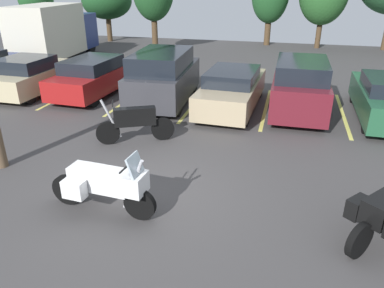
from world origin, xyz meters
name	(u,v)px	position (x,y,z in m)	size (l,w,h in m)	color
ground	(153,192)	(0.00, 0.00, -0.05)	(44.00, 44.00, 0.10)	#423F3F
motorcycle_touring	(105,183)	(-0.61, -0.99, 0.65)	(2.33, 0.96, 1.38)	black
motorcycle_third	(135,122)	(-1.41, 2.43, 0.61)	(2.06, 1.09, 1.32)	black
parking_stripes	(163,99)	(-1.97, 6.51, 0.00)	(24.05, 4.80, 0.01)	#EAE066
car_champagne	(32,75)	(-7.44, 6.11, 0.72)	(1.95, 4.33, 1.50)	#C1B289
car_red	(95,76)	(-4.87, 6.60, 0.73)	(1.97, 4.74, 1.48)	maroon
car_charcoal	(164,77)	(-1.80, 6.18, 0.98)	(2.17, 4.47, 1.96)	#38383D
car_tan	(232,89)	(0.79, 6.16, 0.70)	(1.98, 4.81, 1.43)	tan
car_maroon	(300,86)	(3.11, 6.32, 0.93)	(1.80, 4.34, 1.86)	maroon
box_truck	(54,31)	(-10.39, 12.27, 1.60)	(2.80, 6.35, 3.06)	navy
tree_rear	(107,1)	(-10.62, 19.53, 2.85)	(3.60, 3.60, 4.15)	#4C3823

